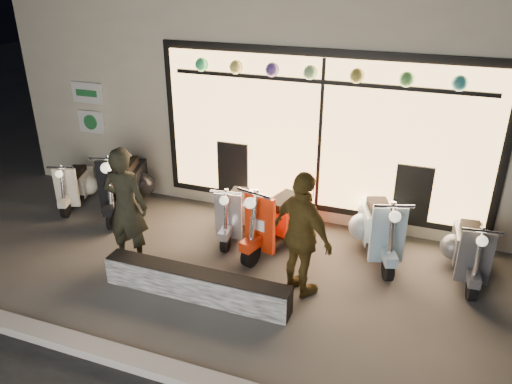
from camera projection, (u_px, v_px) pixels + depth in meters
ground at (227, 273)px, 7.11m from camera, size 40.00×40.00×0.00m
kerb at (153, 367)px, 5.38m from camera, size 40.00×0.25×0.12m
shop_building at (320, 63)px, 10.46m from camera, size 10.20×6.23×4.20m
graffiti_barrier at (196, 284)px, 6.52m from camera, size 2.57×0.28×0.40m
scooter_silver at (237, 210)px, 8.09m from camera, size 0.52×1.31×0.93m
scooter_red at (281, 218)px, 7.69m from camera, size 0.76×1.54×1.10m
scooter_black at (126, 182)px, 8.87m from camera, size 0.86×1.65×1.18m
scooter_cream at (77, 184)px, 9.10m from camera, size 0.66×1.22×0.88m
scooter_blue at (378, 225)px, 7.50m from camera, size 0.80×1.49×1.07m
scooter_grey at (469, 247)px, 7.01m from camera, size 0.49×1.34×0.95m
man at (126, 207)px, 7.05m from camera, size 0.68×0.47×1.78m
woman at (302, 236)px, 6.35m from camera, size 1.08×0.89×1.72m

